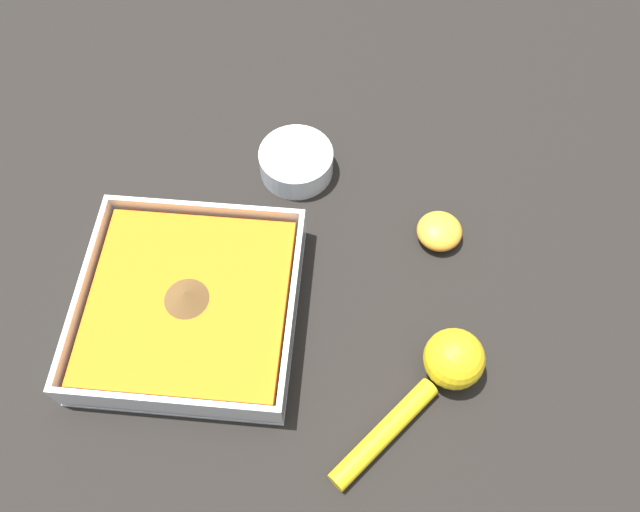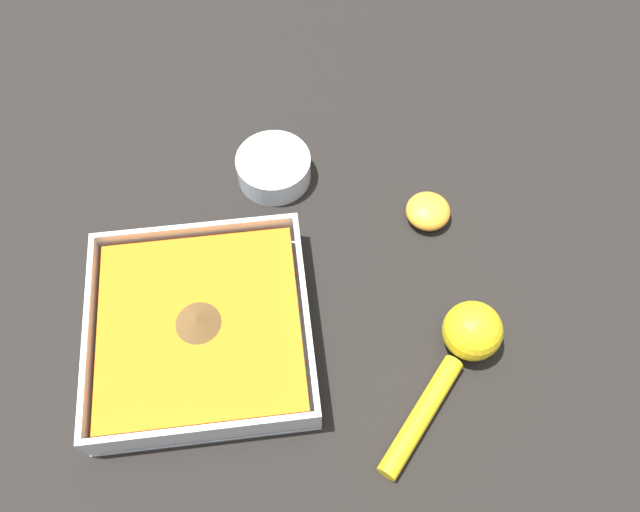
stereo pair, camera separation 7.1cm
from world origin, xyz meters
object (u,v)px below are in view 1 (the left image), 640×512
object	(u,v)px
lemon_squeezer	(441,373)
lemon_half	(439,231)
spice_bowl	(296,163)
square_dish	(190,306)

from	to	relation	value
lemon_squeezer	lemon_half	world-z (taller)	lemon_squeezer
spice_bowl	lemon_squeezer	xyz separation A→B (m)	(-0.26, -0.18, 0.01)
lemon_squeezer	square_dish	bearing A→B (deg)	119.61
square_dish	lemon_half	bearing A→B (deg)	-65.78
square_dish	spice_bowl	size ratio (longest dim) A/B	2.51
lemon_squeezer	lemon_half	size ratio (longest dim) A/B	3.13
square_dish	lemon_half	xyz separation A→B (m)	(0.12, -0.28, -0.01)
square_dish	lemon_half	size ratio (longest dim) A/B	4.34
spice_bowl	lemon_half	world-z (taller)	spice_bowl
spice_bowl	lemon_half	xyz separation A→B (m)	(-0.08, -0.18, -0.00)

